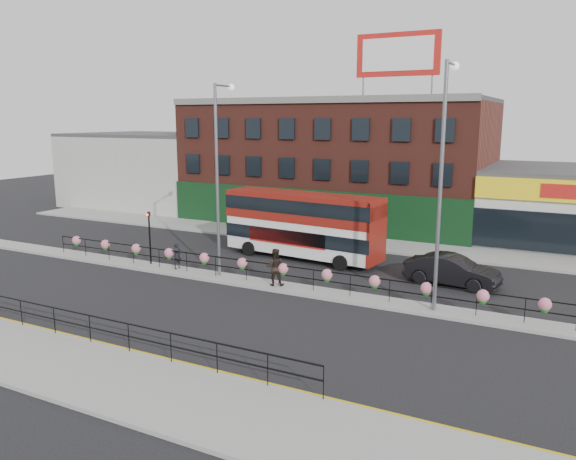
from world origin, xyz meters
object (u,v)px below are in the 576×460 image
at_px(pedestrian_b, 275,267).
at_px(lamp_column_east, 443,166).
at_px(lamp_column_west, 220,164).
at_px(car, 452,270).
at_px(pedestrian_a, 177,256).
at_px(double_decker_bus, 303,219).

xyz_separation_m(pedestrian_b, lamp_column_east, (8.36, 0.20, 5.60)).
bearing_deg(lamp_column_west, car, 19.83).
xyz_separation_m(pedestrian_a, pedestrian_b, (6.66, -0.30, 0.21)).
distance_m(car, lamp_column_east, 7.50).
distance_m(pedestrian_a, pedestrian_b, 6.67).
height_order(double_decker_bus, car, double_decker_bus).
bearing_deg(lamp_column_east, double_decker_bus, 148.05).
xyz_separation_m(double_decker_bus, lamp_column_west, (-2.28, -5.76, 3.79)).
relative_size(double_decker_bus, car, 2.06).
distance_m(car, pedestrian_b, 9.48).
bearing_deg(double_decker_bus, lamp_column_east, -31.95).
bearing_deg(lamp_column_west, pedestrian_b, -8.07).
distance_m(pedestrian_b, lamp_column_west, 6.42).
bearing_deg(pedestrian_b, lamp_column_east, 159.03).
relative_size(car, pedestrian_a, 3.29).
distance_m(double_decker_bus, pedestrian_a, 8.14).
xyz_separation_m(lamp_column_west, lamp_column_east, (12.04, -0.32, 0.37)).
bearing_deg(car, pedestrian_b, 127.41).
relative_size(double_decker_bus, pedestrian_b, 5.34).
bearing_deg(lamp_column_west, double_decker_bus, 68.39).
height_order(pedestrian_b, lamp_column_west, lamp_column_west).
bearing_deg(car, lamp_column_east, -170.64).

